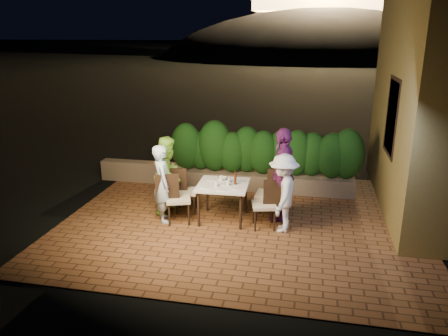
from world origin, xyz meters
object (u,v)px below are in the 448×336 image
(chair_right_front, at_px, (264,204))
(chair_right_back, at_px, (268,194))
(beer_bottle, at_px, (235,178))
(chair_left_back, at_px, (186,190))
(chair_left_front, at_px, (178,198))
(diner_green, at_px, (169,174))
(diner_blue, at_px, (163,184))
(diner_white, at_px, (283,193))
(parapet_lamp, at_px, (162,160))
(dining_table, at_px, (223,202))
(diner_purple, at_px, (283,174))
(bowl, at_px, (222,178))

(chair_right_front, distance_m, chair_right_back, 0.46)
(beer_bottle, height_order, chair_right_back, chair_right_back)
(chair_left_back, bearing_deg, chair_left_front, -99.78)
(chair_right_back, bearing_deg, beer_bottle, 22.91)
(chair_left_front, distance_m, diner_green, 0.68)
(diner_blue, bearing_deg, diner_green, -22.20)
(diner_white, bearing_deg, chair_left_back, -101.08)
(chair_left_back, bearing_deg, diner_white, -23.36)
(chair_left_back, height_order, parapet_lamp, chair_left_back)
(chair_left_back, height_order, chair_right_front, chair_right_front)
(dining_table, bearing_deg, diner_purple, 14.10)
(chair_left_front, xyz_separation_m, parapet_lamp, (-1.11, 2.19, 0.07))
(chair_left_front, height_order, diner_purple, diner_purple)
(bowl, xyz_separation_m, chair_right_back, (0.94, -0.02, -0.25))
(chair_right_back, distance_m, diner_purple, 0.49)
(dining_table, xyz_separation_m, parapet_lamp, (-1.95, 1.91, 0.20))
(chair_right_back, height_order, diner_purple, diner_purple)
(diner_blue, height_order, diner_green, diner_green)
(bowl, height_order, chair_left_front, chair_left_front)
(chair_left_front, height_order, diner_green, diner_green)
(diner_white, bearing_deg, chair_right_front, -96.15)
(diner_blue, height_order, parapet_lamp, diner_blue)
(beer_bottle, bearing_deg, diner_green, 172.48)
(beer_bottle, distance_m, chair_left_front, 1.18)
(dining_table, distance_m, chair_left_back, 0.87)
(chair_left_back, bearing_deg, beer_bottle, -20.82)
(bowl, bearing_deg, beer_bottle, -37.20)
(diner_blue, height_order, diner_white, diner_blue)
(beer_bottle, xyz_separation_m, parapet_lamp, (-2.19, 1.88, -0.32))
(chair_left_front, relative_size, chair_left_back, 1.06)
(beer_bottle, height_order, chair_left_back, beer_bottle)
(chair_left_front, bearing_deg, dining_table, -0.36)
(bowl, xyz_separation_m, diner_purple, (1.21, 0.02, 0.16))
(diner_green, bearing_deg, dining_table, -96.98)
(chair_left_front, bearing_deg, chair_right_back, -1.36)
(chair_left_front, distance_m, diner_white, 2.05)
(diner_blue, bearing_deg, chair_right_front, -114.62)
(beer_bottle, relative_size, chair_left_front, 0.28)
(diner_green, height_order, diner_white, diner_green)
(dining_table, relative_size, chair_right_back, 0.94)
(diner_white, bearing_deg, bowl, -109.55)
(chair_left_front, relative_size, chair_right_back, 0.95)
(beer_bottle, relative_size, chair_left_back, 0.29)
(beer_bottle, xyz_separation_m, diner_green, (-1.43, 0.19, -0.09))
(chair_left_back, bearing_deg, diner_purple, -8.18)
(diner_green, xyz_separation_m, diner_purple, (2.32, 0.07, 0.13))
(chair_right_back, bearing_deg, diner_green, 4.45)
(chair_left_front, xyz_separation_m, diner_white, (2.03, 0.01, 0.25))
(dining_table, relative_size, diner_green, 0.61)
(chair_right_back, xyz_separation_m, diner_purple, (0.27, 0.03, 0.41))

